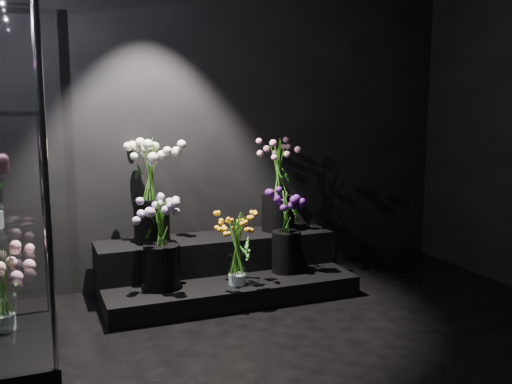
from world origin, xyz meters
TOP-DOWN VIEW (x-y plane):
  - floor at (0.00, 0.00)m, footprint 4.00×4.00m
  - wall_back at (0.00, 2.00)m, footprint 4.00×0.00m
  - display_riser at (-0.18, 1.63)m, footprint 1.86×0.83m
  - bouquet_orange_bells at (-0.17, 1.29)m, footprint 0.35×0.35m
  - bouquet_lilac at (-0.69, 1.43)m, footprint 0.41×0.41m
  - bouquet_purple at (0.28, 1.45)m, footprint 0.32×0.32m
  - bouquet_cream_roses at (-0.68, 1.77)m, footprint 0.51×0.51m
  - bouquet_pink_roses at (0.35, 1.76)m, footprint 0.40×0.40m
  - bouquet_case_base_pink at (-1.71, 1.17)m, footprint 0.39×0.39m

SIDE VIEW (x-z plane):
  - floor at x=0.00m, z-range 0.00..0.00m
  - display_riser at x=-0.18m, z-range -0.04..0.38m
  - bouquet_case_base_pink at x=-1.71m, z-range 0.11..0.61m
  - bouquet_orange_bells at x=-0.17m, z-range 0.16..0.68m
  - bouquet_purple at x=0.28m, z-range 0.20..0.82m
  - bouquet_lilac at x=-0.69m, z-range 0.20..0.84m
  - bouquet_pink_roses at x=0.35m, z-range 0.44..1.18m
  - bouquet_cream_roses at x=-0.68m, z-range 0.47..1.24m
  - wall_back at x=0.00m, z-range -0.60..3.40m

